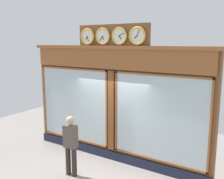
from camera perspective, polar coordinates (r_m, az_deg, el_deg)
name	(u,v)px	position (r m, az deg, el deg)	size (l,w,h in m)	color
shop_facade	(114,102)	(7.91, 0.48, -2.87)	(6.13, 0.42, 4.15)	brown
pedestrian	(71,143)	(7.22, -9.16, -11.69)	(0.38, 0.26, 1.69)	#312A24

